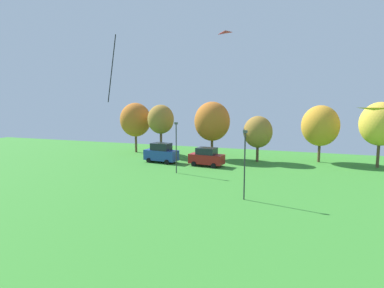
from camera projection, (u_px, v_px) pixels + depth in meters
kite_flying_2 at (233, 38)px, 33.76m from camera, size 1.92×2.07×0.12m
kite_flying_5 at (373, 118)px, 29.16m from camera, size 2.07×1.58×0.29m
kite_flying_6 at (133, 3)px, 17.28m from camera, size 3.93×4.14×5.38m
parked_car_leftmost at (161, 153)px, 45.91m from camera, size 4.74×2.50×2.63m
parked_car_second_from_left at (207, 157)px, 43.49m from camera, size 4.56×2.47×2.36m
light_post_0 at (245, 161)px, 28.83m from camera, size 0.36×0.20×5.98m
light_post_1 at (176, 144)px, 39.15m from camera, size 0.36×0.20×5.89m
treeline_tree_0 at (135, 120)px, 53.96m from camera, size 4.84×4.84×7.85m
treeline_tree_1 at (161, 119)px, 50.86m from camera, size 3.93×3.93×7.63m
treeline_tree_2 at (212, 121)px, 48.28m from camera, size 5.04×5.04×8.11m
treeline_tree_3 at (258, 132)px, 46.05m from camera, size 3.90×3.90×6.22m
treeline_tree_4 at (320, 126)px, 45.67m from camera, size 4.95×4.95×7.66m
treeline_tree_5 at (380, 124)px, 41.92m from camera, size 4.89×4.89×8.15m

